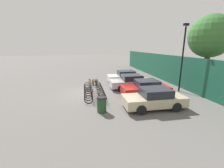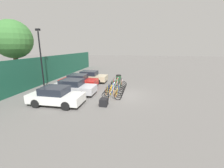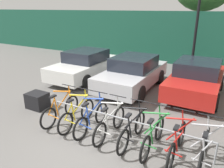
% 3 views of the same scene
% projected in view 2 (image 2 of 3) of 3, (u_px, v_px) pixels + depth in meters
% --- Properties ---
extents(ground_plane, '(120.00, 120.00, 0.00)m').
position_uv_depth(ground_plane, '(120.00, 94.00, 13.88)').
color(ground_plane, '#605E5B').
extents(hoarding_wall, '(36.00, 0.16, 3.15)m').
position_uv_depth(hoarding_wall, '(28.00, 74.00, 15.23)').
color(hoarding_wall, '#19513D').
rests_on(hoarding_wall, ground).
extents(bike_rack, '(4.68, 0.04, 0.57)m').
position_uv_depth(bike_rack, '(114.00, 87.00, 14.38)').
color(bike_rack, gray).
rests_on(bike_rack, ground).
extents(bicycle_orange, '(0.68, 1.71, 1.05)m').
position_uv_depth(bicycle_orange, '(112.00, 95.00, 12.42)').
color(bicycle_orange, black).
rests_on(bicycle_orange, ground).
extents(bicycle_yellow, '(0.68, 1.71, 1.05)m').
position_uv_depth(bicycle_yellow, '(113.00, 93.00, 13.02)').
color(bicycle_yellow, black).
rests_on(bicycle_yellow, ground).
extents(bicycle_blue, '(0.68, 1.71, 1.05)m').
position_uv_depth(bicycle_blue, '(114.00, 91.00, 13.52)').
color(bicycle_blue, black).
rests_on(bicycle_blue, ground).
extents(bicycle_white, '(0.68, 1.71, 1.05)m').
position_uv_depth(bicycle_white, '(115.00, 90.00, 14.08)').
color(bicycle_white, black).
rests_on(bicycle_white, ground).
extents(bicycle_black, '(0.68, 1.71, 1.05)m').
position_uv_depth(bicycle_black, '(116.00, 88.00, 14.71)').
color(bicycle_black, black).
rests_on(bicycle_black, ground).
extents(bicycle_green, '(0.68, 1.71, 1.05)m').
position_uv_depth(bicycle_green, '(117.00, 86.00, 15.25)').
color(bicycle_green, black).
rests_on(bicycle_green, ground).
extents(bicycle_red, '(0.68, 1.71, 1.05)m').
position_uv_depth(bicycle_red, '(118.00, 85.00, 15.80)').
color(bicycle_red, black).
rests_on(bicycle_red, ground).
extents(bicycle_silver, '(0.68, 1.71, 1.05)m').
position_uv_depth(bicycle_silver, '(119.00, 84.00, 16.36)').
color(bicycle_silver, black).
rests_on(bicycle_silver, ground).
extents(car_white, '(1.91, 4.06, 1.40)m').
position_uv_depth(car_white, '(56.00, 96.00, 11.29)').
color(car_white, silver).
rests_on(car_white, ground).
extents(car_silver, '(1.91, 4.13, 1.40)m').
position_uv_depth(car_silver, '(73.00, 87.00, 13.74)').
color(car_silver, '#B7B7BC').
rests_on(car_silver, ground).
extents(car_red, '(1.91, 3.96, 1.40)m').
position_uv_depth(car_red, '(79.00, 81.00, 16.23)').
color(car_red, red).
rests_on(car_red, ground).
extents(car_beige, '(1.91, 4.15, 1.40)m').
position_uv_depth(car_beige, '(90.00, 77.00, 18.50)').
color(car_beige, '#C1B28E').
rests_on(car_beige, ground).
extents(lamp_post, '(0.24, 0.44, 6.04)m').
position_uv_depth(lamp_post, '(41.00, 56.00, 15.49)').
color(lamp_post, black).
rests_on(lamp_post, ground).
extents(trash_bin, '(0.63, 0.63, 1.03)m').
position_uv_depth(trash_bin, '(119.00, 79.00, 17.90)').
color(trash_bin, '#234728').
rests_on(trash_bin, ground).
extents(cargo_crate, '(0.70, 0.56, 0.55)m').
position_uv_depth(cargo_crate, '(104.00, 102.00, 11.20)').
color(cargo_crate, black).
rests_on(cargo_crate, ground).
extents(tree_behind_hoarding, '(3.87, 3.87, 6.96)m').
position_uv_depth(tree_behind_hoarding, '(13.00, 40.00, 15.36)').
color(tree_behind_hoarding, brown).
rests_on(tree_behind_hoarding, ground).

